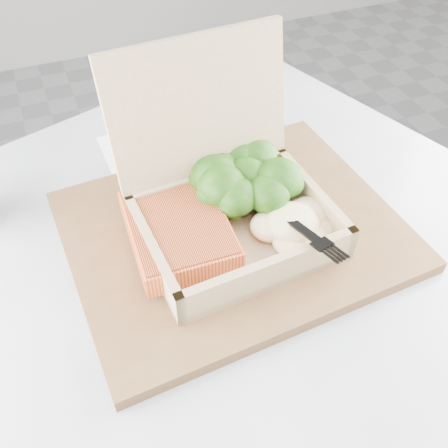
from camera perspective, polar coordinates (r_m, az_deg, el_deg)
name	(u,v)px	position (r m, az deg, el deg)	size (l,w,h in m)	color
floor	(424,395)	(1.36, 21.92, -17.67)	(4.00, 4.00, 0.00)	gray
cafe_table	(228,339)	(0.73, 0.50, -13.06)	(0.95, 0.95, 0.71)	black
serving_tray	(233,231)	(0.60, 1.04, -0.77)	(0.38, 0.30, 0.02)	brown
takeout_container	(224,191)	(0.56, 0.04, 3.78)	(0.22, 0.21, 0.20)	tan
salmon_fillet	(178,230)	(0.55, -5.25, -0.72)	(0.11, 0.14, 0.03)	orange
broccoli_pile	(247,182)	(0.60, 2.60, 4.85)	(0.13, 0.13, 0.05)	#336E18
mashed_potatoes	(293,223)	(0.56, 7.85, 0.12)	(0.10, 0.09, 0.03)	beige
plastic_fork	(279,210)	(0.56, 6.30, 1.66)	(0.04, 0.14, 0.02)	black
receipt	(132,157)	(0.73, -10.51, 7.50)	(0.07, 0.13, 0.00)	white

